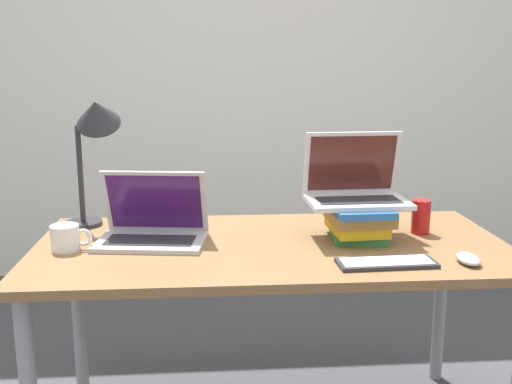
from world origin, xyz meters
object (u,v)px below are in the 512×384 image
object	(u,v)px
laptop_left	(153,228)
laptop_on_books	(355,188)
wireless_keyboard	(386,263)
mouse	(468,259)
desk_lamp	(95,127)
book_stack	(358,220)
soda_can	(421,217)
mug	(66,238)

from	to	relation	value
laptop_left	laptop_on_books	size ratio (longest dim) A/B	1.12
wireless_keyboard	mouse	bearing A→B (deg)	-1.16
laptop_on_books	mouse	xyz separation A→B (m)	(0.28, -0.31, -0.16)
desk_lamp	mouse	bearing A→B (deg)	-22.67
laptop_left	book_stack	world-z (taller)	laptop_left
wireless_keyboard	soda_can	xyz separation A→B (m)	(0.22, 0.33, 0.05)
laptop_left	wireless_keyboard	size ratio (longest dim) A/B	1.28
mug	desk_lamp	distance (m)	0.43
laptop_on_books	soda_can	world-z (taller)	laptop_on_books
desk_lamp	wireless_keyboard	bearing A→B (deg)	-27.68
laptop_on_books	mug	bearing A→B (deg)	-175.11
wireless_keyboard	soda_can	world-z (taller)	soda_can
laptop_on_books	wireless_keyboard	world-z (taller)	laptop_on_books
soda_can	desk_lamp	bearing A→B (deg)	171.91
wireless_keyboard	mouse	size ratio (longest dim) A/B	2.72
book_stack	mug	size ratio (longest dim) A/B	2.08
wireless_keyboard	mug	distance (m)	1.03
wireless_keyboard	mouse	distance (m)	0.25
wireless_keyboard	soda_can	distance (m)	0.40
laptop_left	laptop_on_books	distance (m)	0.72
laptop_on_books	desk_lamp	xyz separation A→B (m)	(-0.92, 0.19, 0.20)
mug	soda_can	xyz separation A→B (m)	(1.23, 0.11, 0.02)
soda_can	mouse	bearing A→B (deg)	-84.31
laptop_on_books	wireless_keyboard	bearing A→B (deg)	-84.76
wireless_keyboard	laptop_on_books	bearing A→B (deg)	95.24
book_stack	mug	world-z (taller)	book_stack
mug	desk_lamp	world-z (taller)	desk_lamp
mug	laptop_on_books	bearing A→B (deg)	4.89
desk_lamp	book_stack	bearing A→B (deg)	-13.50
book_stack	laptop_on_books	size ratio (longest dim) A/B	0.80
desk_lamp	laptop_on_books	bearing A→B (deg)	-11.64
laptop_left	desk_lamp	world-z (taller)	desk_lamp
mouse	book_stack	bearing A→B (deg)	134.74
mouse	laptop_left	bearing A→B (deg)	162.92
laptop_left	mug	bearing A→B (deg)	-164.79
mug	desk_lamp	bearing A→B (deg)	77.56
book_stack	mug	bearing A→B (deg)	-177.01
laptop_on_books	desk_lamp	world-z (taller)	desk_lamp
wireless_keyboard	laptop_left	bearing A→B (deg)	157.86
mouse	desk_lamp	world-z (taller)	desk_lamp
laptop_left	mouse	xyz separation A→B (m)	(0.99, -0.30, -0.03)
laptop_left	wireless_keyboard	bearing A→B (deg)	-22.14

